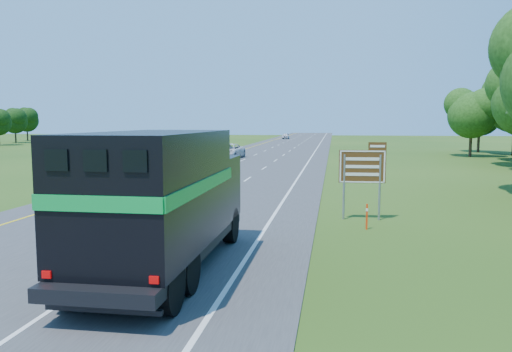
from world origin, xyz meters
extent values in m
cube|color=#38383A|center=(0.00, 50.00, 0.02)|extent=(15.00, 260.00, 0.04)
cube|color=yellow|center=(-5.50, 50.00, 0.04)|extent=(0.15, 260.00, 0.01)
cube|color=white|center=(5.50, 50.00, 0.04)|extent=(0.15, 260.00, 0.01)
cylinder|color=black|center=(2.20, 9.65, 0.66)|extent=(0.40, 1.25, 1.24)
cylinder|color=black|center=(4.57, 9.66, 0.66)|extent=(0.40, 1.25, 1.24)
cylinder|color=black|center=(2.22, 4.22, 0.66)|extent=(0.40, 1.25, 1.24)
cylinder|color=black|center=(4.59, 4.23, 0.66)|extent=(0.40, 1.25, 1.24)
cylinder|color=black|center=(2.22, 2.86, 0.66)|extent=(0.40, 1.25, 1.24)
cylinder|color=black|center=(4.60, 2.87, 0.66)|extent=(0.40, 1.25, 1.24)
cube|color=black|center=(3.40, 6.04, 0.80)|extent=(2.75, 9.06, 0.32)
cube|color=black|center=(3.39, 9.55, 2.03)|extent=(2.78, 2.05, 2.15)
cube|color=black|center=(3.38, 10.59, 2.60)|extent=(2.49, 0.08, 0.68)
cube|color=black|center=(3.40, 5.24, 2.51)|extent=(2.85, 6.57, 3.11)
cube|color=#089836|center=(3.41, 1.94, 2.67)|extent=(2.83, 0.06, 0.34)
cube|color=#089836|center=(1.96, 5.24, 2.67)|extent=(0.07, 6.56, 0.34)
cube|color=#089836|center=(4.84, 5.25, 2.67)|extent=(0.07, 6.56, 0.34)
cube|color=black|center=(2.56, 1.94, 3.56)|extent=(0.51, 0.05, 0.45)
cube|color=black|center=(3.41, 1.94, 3.56)|extent=(0.51, 0.05, 0.45)
cube|color=black|center=(4.26, 1.94, 3.56)|extent=(0.51, 0.05, 0.45)
cube|color=black|center=(3.41, 2.08, 0.38)|extent=(2.60, 0.14, 0.11)
cube|color=#B20505|center=(2.22, 1.94, 1.13)|extent=(0.20, 0.05, 0.16)
cube|color=#B20505|center=(4.60, 1.94, 1.13)|extent=(0.20, 0.05, 0.16)
imported|color=silver|center=(-4.01, 49.34, 0.89)|extent=(3.34, 6.36, 1.71)
imported|color=silver|center=(-3.58, 114.22, 0.74)|extent=(1.69, 4.12, 1.40)
cylinder|color=gray|center=(8.66, 14.72, 1.45)|extent=(0.10, 0.10, 2.90)
cylinder|color=gray|center=(10.20, 14.78, 1.45)|extent=(0.10, 0.10, 2.90)
cube|color=#4C2B10|center=(9.43, 14.75, 2.37)|extent=(2.03, 0.14, 1.45)
cube|color=#4C2B10|center=(10.06, 14.77, 3.27)|extent=(0.78, 0.09, 0.35)
cube|color=white|center=(9.43, 14.72, 2.37)|extent=(1.93, 0.09, 1.39)
cube|color=red|center=(9.54, 12.73, 0.52)|extent=(0.08, 0.04, 1.05)
cube|color=white|center=(9.54, 12.73, 0.81)|extent=(0.09, 0.05, 0.11)
camera|label=1|loc=(8.19, -7.50, 4.35)|focal=35.00mm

